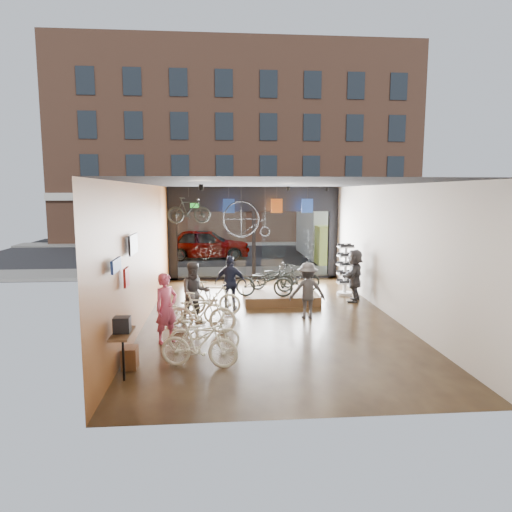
{
  "coord_description": "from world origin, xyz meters",
  "views": [
    {
      "loc": [
        -1.43,
        -12.72,
        3.57
      ],
      "look_at": [
        -0.28,
        1.4,
        1.59
      ],
      "focal_mm": 32.0,
      "sensor_mm": 36.0,
      "label": 1
    }
  ],
  "objects": [
    {
      "name": "sidewalk_far",
      "position": [
        0.0,
        19.0,
        0.06
      ],
      "size": [
        30.0,
        2.0,
        0.12
      ],
      "primitive_type": "cube",
      "color": "slate",
      "rests_on": "ground"
    },
    {
      "name": "floor_bike_1",
      "position": [
        -1.87,
        -3.66,
        0.49
      ],
      "size": [
        1.69,
        0.78,
        0.98
      ],
      "primitive_type": "imported",
      "rotation": [
        0.0,
        0.0,
        1.37
      ],
      "color": "#EBE8CA",
      "rests_on": "ground_plane"
    },
    {
      "name": "customer_3",
      "position": [
        1.06,
        -0.17,
        0.8
      ],
      "size": [
        1.04,
        0.61,
        1.6
      ],
      "primitive_type": "imported",
      "rotation": [
        0.0,
        0.0,
        3.15
      ],
      "color": "#3F3F44",
      "rests_on": "ground_plane"
    },
    {
      "name": "customer_1",
      "position": [
        -2.1,
        -0.47,
        0.86
      ],
      "size": [
        0.97,
        0.84,
        1.71
      ],
      "primitive_type": "imported",
      "rotation": [
        0.0,
        0.0,
        0.26
      ],
      "color": "#3F3F44",
      "rests_on": "ground_plane"
    },
    {
      "name": "floor_bike_2",
      "position": [
        -1.79,
        -2.73,
        0.42
      ],
      "size": [
        1.59,
        0.57,
        0.84
      ],
      "primitive_type": "imported",
      "rotation": [
        0.0,
        0.0,
        1.56
      ],
      "color": "#EBE8CA",
      "rests_on": "ground_plane"
    },
    {
      "name": "floor_bike_3",
      "position": [
        -1.91,
        -1.37,
        0.54
      ],
      "size": [
        1.83,
        0.74,
        1.07
      ],
      "primitive_type": "imported",
      "rotation": [
        0.0,
        0.0,
        1.43
      ],
      "color": "#EBE8CA",
      "rests_on": "ground_plane"
    },
    {
      "name": "wall_merch",
      "position": [
        -3.38,
        -3.5,
        1.3
      ],
      "size": [
        0.4,
        2.4,
        2.6
      ],
      "primitive_type": null,
      "color": "navy",
      "rests_on": "wall_left"
    },
    {
      "name": "jersey_mid",
      "position": [
        0.85,
        5.2,
        3.05
      ],
      "size": [
        0.45,
        0.03,
        0.55
      ],
      "primitive_type": "cube",
      "color": "#CC5919",
      "rests_on": "ceiling"
    },
    {
      "name": "sidewalk_near",
      "position": [
        0.0,
        7.2,
        0.06
      ],
      "size": [
        30.0,
        2.4,
        0.12
      ],
      "primitive_type": "cube",
      "color": "slate",
      "rests_on": "ground"
    },
    {
      "name": "customer_2",
      "position": [
        -1.1,
        0.9,
        0.84
      ],
      "size": [
        1.05,
        0.61,
        1.68
      ],
      "primitive_type": "imported",
      "rotation": [
        0.0,
        0.0,
        2.92
      ],
      "color": "#161C33",
      "rests_on": "ground_plane"
    },
    {
      "name": "hung_bike",
      "position": [
        -2.53,
        4.2,
        2.93
      ],
      "size": [
        1.61,
        0.58,
        0.95
      ],
      "primitive_type": "imported",
      "rotation": [
        0.0,
        0.0,
        1.66
      ],
      "color": "black",
      "rests_on": "ceiling"
    },
    {
      "name": "wall_back",
      "position": [
        0.0,
        -6.02,
        1.9
      ],
      "size": [
        7.0,
        0.04,
        3.8
      ],
      "primitive_type": "cube",
      "color": "beige",
      "rests_on": "ground"
    },
    {
      "name": "floor_bike_5",
      "position": [
        -1.66,
        0.37,
        0.51
      ],
      "size": [
        1.74,
        0.73,
        1.01
      ],
      "primitive_type": "imported",
      "rotation": [
        0.0,
        0.0,
        1.41
      ],
      "color": "#EBE8CA",
      "rests_on": "ground_plane"
    },
    {
      "name": "jersey_right",
      "position": [
        2.07,
        5.2,
        3.05
      ],
      "size": [
        0.45,
        0.03,
        0.55
      ],
      "primitive_type": "cube",
      "color": "#1E3F99",
      "rests_on": "ceiling"
    },
    {
      "name": "ground_plane",
      "position": [
        0.0,
        0.0,
        -0.02
      ],
      "size": [
        7.0,
        12.0,
        0.04
      ],
      "primitive_type": "cube",
      "color": "black",
      "rests_on": "ground"
    },
    {
      "name": "display_platform",
      "position": [
        0.56,
        1.92,
        0.15
      ],
      "size": [
        2.4,
        1.8,
        0.3
      ],
      "primitive_type": "cube",
      "color": "#4E3D22",
      "rests_on": "ground_plane"
    },
    {
      "name": "penny_farthing",
      "position": [
        -0.28,
        4.97,
        2.5
      ],
      "size": [
        1.76,
        0.06,
        1.41
      ],
      "primitive_type": null,
      "color": "black",
      "rests_on": "ceiling"
    },
    {
      "name": "opposite_building",
      "position": [
        0.0,
        21.5,
        7.0
      ],
      "size": [
        26.0,
        5.0,
        14.0
      ],
      "primitive_type": "cube",
      "color": "brown",
      "rests_on": "ground"
    },
    {
      "name": "street_car",
      "position": [
        -2.18,
        12.0,
        0.82
      ],
      "size": [
        4.8,
        1.93,
        1.63
      ],
      "primitive_type": "imported",
      "rotation": [
        0.0,
        0.0,
        1.57
      ],
      "color": "gray",
      "rests_on": "street_road"
    },
    {
      "name": "exit_sign",
      "position": [
        -2.4,
        5.88,
        3.05
      ],
      "size": [
        0.35,
        0.06,
        0.18
      ],
      "primitive_type": "cube",
      "color": "#198C26",
      "rests_on": "storefront"
    },
    {
      "name": "box_truck",
      "position": [
        4.44,
        11.0,
        1.42
      ],
      "size": [
        2.4,
        7.21,
        2.84
      ],
      "primitive_type": null,
      "color": "silver",
      "rests_on": "street_road"
    },
    {
      "name": "customer_0",
      "position": [
        -2.71,
        -2.03,
        0.84
      ],
      "size": [
        0.73,
        0.71,
        1.69
      ],
      "primitive_type": "imported",
      "rotation": [
        0.0,
        0.0,
        0.73
      ],
      "color": "#CC4C72",
      "rests_on": "ground_plane"
    },
    {
      "name": "wall_left",
      "position": [
        -3.52,
        0.0,
        1.9
      ],
      "size": [
        0.04,
        12.0,
        3.8
      ],
      "primitive_type": "cube",
      "color": "brown",
      "rests_on": "ground"
    },
    {
      "name": "ceiling",
      "position": [
        0.0,
        0.0,
        3.82
      ],
      "size": [
        7.0,
        12.0,
        0.04
      ],
      "primitive_type": "cube",
      "color": "black",
      "rests_on": "ground"
    },
    {
      "name": "display_bike_mid",
      "position": [
        1.18,
        1.99,
        0.75
      ],
      "size": [
        1.55,
        0.63,
        0.9
      ],
      "primitive_type": "imported",
      "rotation": [
        0.0,
        0.0,
        1.71
      ],
      "color": "black",
      "rests_on": "display_platform"
    },
    {
      "name": "storefront",
      "position": [
        0.0,
        6.0,
        1.9
      ],
      "size": [
        7.0,
        0.26,
        3.8
      ],
      "primitive_type": null,
      "color": "black",
      "rests_on": "ground"
    },
    {
      "name": "jersey_left",
      "position": [
        -1.04,
        5.2,
        3.05
      ],
      "size": [
        0.45,
        0.03,
        0.55
      ],
      "primitive_type": "cube",
      "color": "#1E3F99",
      "rests_on": "ceiling"
    },
    {
      "name": "street_road",
      "position": [
        0.0,
        15.0,
        -0.01
      ],
      "size": [
        30.0,
        18.0,
        0.02
      ],
      "primitive_type": "cube",
      "color": "black",
      "rests_on": "ground"
    },
    {
      "name": "display_bike_right",
      "position": [
        0.4,
        2.49,
        0.74
      ],
      "size": [
        1.76,
        0.95,
        0.88
      ],
      "primitive_type": "imported",
      "rotation": [
        0.0,
        0.0,
        1.8
      ],
      "color": "black",
      "rests_on": "display_platform"
    },
    {
      "name": "wall_right",
      "position": [
        3.52,
        0.0,
        1.9
      ],
      "size": [
        0.04,
        12.0,
        3.8
      ],
      "primitive_type": "cube",
      "color": "beige",
      "rests_on": "ground"
    },
    {
      "name": "customer_5",
      "position": [
        3.0,
        1.72,
        0.87
      ],
      "size": [
        1.19,
        1.66,
        1.73
      ],
      "primitive_type": "imported",
      "rotation": [
        0.0,
        0.0,
        4.24
      ],
      "color": "#3F3F44",
      "rests_on": "ground_plane"
    },
    {
      "name": "sunglasses_rack",
      "position": [
        2.95,
        2.67,
        0.91
      ],
      "size": [
        0.59,
        0.5,
        1.82
      ],
      "primitive_type": null,
      "rotation": [
        0.0,
        0.0,
        -0.13
      ],
      "color": "white",
      "rests_on": "ground_plane"
    },
    {
      "name": "floor_bike_4",
      "position": [
        -2.15,
        -0.57,
        0.44
      ],
      "size": [
        1.71,
        0.67,
        0.88
      ],
      "primitive_type": "imported",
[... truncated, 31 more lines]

